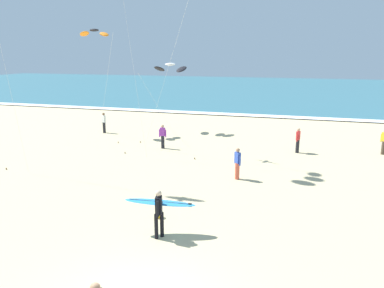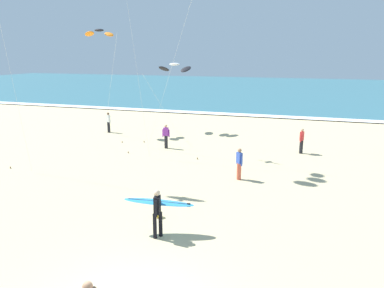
% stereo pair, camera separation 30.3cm
% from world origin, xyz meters
% --- Properties ---
extents(ocean_water, '(160.00, 60.00, 0.08)m').
position_xyz_m(ocean_water, '(0.00, 59.36, 0.04)').
color(ocean_water, '#336B7A').
rests_on(ocean_water, ground).
extents(shoreline_foam, '(160.00, 1.62, 0.01)m').
position_xyz_m(shoreline_foam, '(0.00, 29.66, 0.09)').
color(shoreline_foam, white).
rests_on(shoreline_foam, ocean_water).
extents(surfer_trailing, '(2.49, 1.15, 1.71)m').
position_xyz_m(surfer_trailing, '(-0.85, 3.82, 1.05)').
color(surfer_trailing, black).
rests_on(surfer_trailing, ground).
extents(kite_arc_charcoal_near, '(4.14, 3.91, 7.86)m').
position_xyz_m(kite_arc_charcoal_near, '(-11.64, 18.29, 7.56)').
color(kite_arc_charcoal_near, orange).
rests_on(kite_arc_charcoal_near, ground).
extents(kite_arc_ivory_distant, '(2.77, 5.39, 5.37)m').
position_xyz_m(kite_arc_ivory_distant, '(-6.55, 20.63, 5.02)').
color(kite_arc_ivory_distant, black).
rests_on(kite_arc_ivory_distant, ground).
extents(bystander_yellow_top, '(0.38, 0.38, 1.59)m').
position_xyz_m(bystander_yellow_top, '(8.50, 17.57, 0.81)').
color(bystander_yellow_top, '#4C3D2D').
rests_on(bystander_yellow_top, ground).
extents(bystander_white_top, '(0.47, 0.29, 1.59)m').
position_xyz_m(bystander_white_top, '(-11.29, 18.30, 0.81)').
color(bystander_white_top, black).
rests_on(bystander_white_top, ground).
extents(bystander_red_top, '(0.26, 0.48, 1.59)m').
position_xyz_m(bystander_red_top, '(3.41, 16.45, 0.81)').
color(bystander_red_top, black).
rests_on(bystander_red_top, ground).
extents(bystander_blue_top, '(0.37, 0.39, 1.59)m').
position_xyz_m(bystander_blue_top, '(0.67, 10.37, 0.81)').
color(bystander_blue_top, '#D8593F').
rests_on(bystander_blue_top, ground).
extents(bystander_purple_top, '(0.50, 0.22, 1.59)m').
position_xyz_m(bystander_purple_top, '(-5.09, 15.04, 0.81)').
color(bystander_purple_top, black).
rests_on(bystander_purple_top, ground).
extents(beach_ball, '(0.28, 0.28, 0.28)m').
position_xyz_m(beach_ball, '(-1.39, 5.08, 0.14)').
color(beach_ball, yellow).
rests_on(beach_ball, ground).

